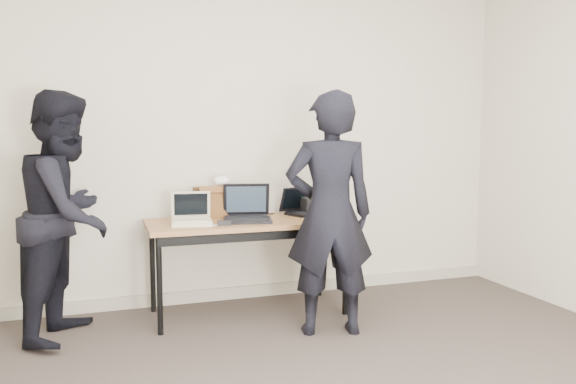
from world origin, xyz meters
name	(u,v)px	position (x,y,z in m)	size (l,w,h in m)	color
room	(382,139)	(0.00, 0.00, 1.35)	(4.60, 4.60, 2.80)	#3E342F
desk	(248,228)	(-0.14, 1.83, 0.66)	(1.50, 0.65, 0.72)	brown
laptop_beige	(191,218)	(-0.57, 1.80, 0.77)	(0.32, 0.31, 0.23)	#C2B89B
laptop_center	(247,212)	(-0.15, 1.83, 0.78)	(0.41, 0.40, 0.27)	black
laptop_right	(302,208)	(0.36, 2.01, 0.77)	(0.37, 0.37, 0.22)	black
leather_satchel	(218,201)	(-0.32, 2.06, 0.85)	(0.38, 0.23, 0.25)	brown
tissue	(222,181)	(-0.29, 2.06, 1.00)	(0.13, 0.10, 0.08)	white
equipment_box	(317,205)	(0.49, 2.02, 0.78)	(0.23, 0.19, 0.13)	black
power_brick	(224,223)	(-0.36, 1.66, 0.74)	(0.09, 0.06, 0.03)	black
cables	(262,219)	(-0.03, 1.84, 0.72)	(0.93, 0.46, 0.01)	silver
person_typist	(330,214)	(0.28, 1.26, 0.83)	(0.61, 0.40, 1.66)	black
person_observer	(67,215)	(-1.41, 1.77, 0.83)	(0.80, 0.63, 1.66)	black
baseboard	(253,291)	(0.00, 2.23, 0.05)	(4.50, 0.03, 0.10)	#AEA690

